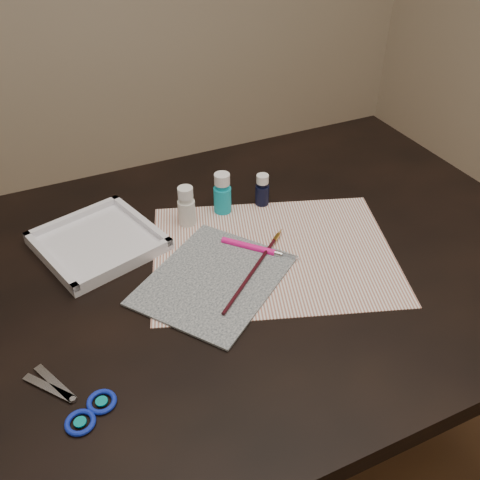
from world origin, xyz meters
name	(u,v)px	position (x,y,z in m)	size (l,w,h in m)	color
ground	(240,468)	(0.00, 0.00, -0.01)	(3.50, 3.50, 0.02)	#422614
table	(240,381)	(0.00, 0.00, 0.38)	(1.30, 0.90, 0.75)	black
paper	(273,253)	(0.07, -0.01, 0.75)	(0.48, 0.36, 0.00)	white
canvas	(214,279)	(-0.07, -0.04, 0.75)	(0.28, 0.22, 0.00)	black
paint_bottle_white	(186,206)	(-0.05, 0.16, 0.80)	(0.04, 0.04, 0.09)	silver
paint_bottle_cyan	(222,193)	(0.04, 0.17, 0.80)	(0.04, 0.04, 0.09)	#11A3BA
paint_bottle_navy	(262,190)	(0.13, 0.16, 0.79)	(0.03, 0.03, 0.08)	black
paintbrush	(256,267)	(0.01, -0.04, 0.76)	(0.28, 0.01, 0.01)	black
craft_knife	(261,250)	(0.05, 0.00, 0.76)	(0.17, 0.01, 0.01)	#EB1384
scissors	(62,398)	(-0.38, -0.18, 0.75)	(0.17, 0.09, 0.01)	silver
palette_tray	(98,241)	(-0.24, 0.16, 0.76)	(0.22, 0.22, 0.03)	white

